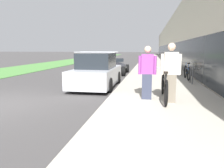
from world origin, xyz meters
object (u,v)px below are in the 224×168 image
object	(u,v)px
cruiser_bike_nearest	(187,72)
cruiser_bike_middle	(180,69)
tandem_bicycle	(164,87)
parked_sedan_curbside	(97,72)
bike_rack_hoop	(192,73)
cruiser_bike_farthest	(173,66)
person_rider	(171,73)
vintage_roadster_curbside	(114,67)
person_bystander	(147,73)

from	to	relation	value
cruiser_bike_nearest	cruiser_bike_middle	size ratio (longest dim) A/B	1.05
tandem_bicycle	parked_sedan_curbside	bearing A→B (deg)	137.23
cruiser_bike_middle	parked_sedan_curbside	bearing A→B (deg)	-132.87
bike_rack_hoop	cruiser_bike_nearest	size ratio (longest dim) A/B	0.46
cruiser_bike_nearest	cruiser_bike_farthest	distance (m)	4.48
person_rider	parked_sedan_curbside	bearing A→B (deg)	135.65
person_rider	vintage_roadster_curbside	size ratio (longest dim) A/B	0.46
tandem_bicycle	bike_rack_hoop	bearing A→B (deg)	68.00
person_bystander	parked_sedan_curbside	size ratio (longest dim) A/B	0.43
cruiser_bike_nearest	parked_sedan_curbside	bearing A→B (deg)	-151.28
tandem_bicycle	person_rider	xyz separation A→B (m)	(0.15, -0.30, 0.49)
person_rider	person_bystander	world-z (taller)	person_rider
cruiser_bike_farthest	parked_sedan_curbside	distance (m)	7.97
bike_rack_hoop	cruiser_bike_middle	world-z (taller)	bike_rack_hoop
cruiser_bike_nearest	parked_sedan_curbside	size ratio (longest dim) A/B	0.45
parked_sedan_curbside	vintage_roadster_curbside	distance (m)	5.33
vintage_roadster_curbside	tandem_bicycle	bearing A→B (deg)	-69.72
tandem_bicycle	person_bystander	distance (m)	0.72
person_bystander	vintage_roadster_curbside	bearing A→B (deg)	106.75
tandem_bicycle	cruiser_bike_nearest	distance (m)	5.26
cruiser_bike_nearest	vintage_roadster_curbside	bearing A→B (deg)	146.48
bike_rack_hoop	vintage_roadster_curbside	size ratio (longest dim) A/B	0.22
cruiser_bike_middle	vintage_roadster_curbside	size ratio (longest dim) A/B	0.45
person_bystander	cruiser_bike_farthest	bearing A→B (deg)	79.71
person_bystander	person_rider	bearing A→B (deg)	-24.33
person_rider	cruiser_bike_farthest	xyz separation A→B (m)	(1.02, 9.82, -0.53)
bike_rack_hoop	cruiser_bike_farthest	world-z (taller)	cruiser_bike_farthest
cruiser_bike_farthest	vintage_roadster_curbside	bearing A→B (deg)	-159.64
parked_sedan_curbside	person_rider	bearing A→B (deg)	-44.35
person_bystander	vintage_roadster_curbside	size ratio (longest dim) A/B	0.44
person_bystander	cruiser_bike_nearest	world-z (taller)	person_bystander
person_bystander	cruiser_bike_farthest	xyz separation A→B (m)	(1.72, 9.50, -0.49)
tandem_bicycle	cruiser_bike_nearest	xyz separation A→B (m)	(1.48, 5.05, -0.02)
cruiser_bike_nearest	cruiser_bike_middle	bearing A→B (deg)	92.88
person_bystander	cruiser_bike_nearest	xyz separation A→B (m)	(2.04, 5.03, -0.48)
person_rider	person_bystander	distance (m)	0.77
vintage_roadster_curbside	cruiser_bike_farthest	bearing A→B (deg)	20.36
person_bystander	bike_rack_hoop	distance (m)	4.14
parked_sedan_curbside	vintage_roadster_curbside	xyz separation A→B (m)	(-0.08, 5.33, -0.23)
person_rider	cruiser_bike_farthest	world-z (taller)	person_rider
cruiser_bike_middle	cruiser_bike_farthest	size ratio (longest dim) A/B	1.02
bike_rack_hoop	cruiser_bike_nearest	bearing A→B (deg)	89.16
cruiser_bike_middle	parked_sedan_curbside	world-z (taller)	parked_sedan_curbside
person_bystander	bike_rack_hoop	size ratio (longest dim) A/B	2.03
person_bystander	cruiser_bike_nearest	bearing A→B (deg)	67.93
person_rider	cruiser_bike_nearest	distance (m)	5.54
person_bystander	cruiser_bike_middle	size ratio (longest dim) A/B	0.99
bike_rack_hoop	person_rider	bearing A→B (deg)	-108.54
bike_rack_hoop	cruiser_bike_middle	bearing A→B (deg)	91.41
cruiser_bike_middle	cruiser_bike_farthest	xyz separation A→B (m)	(-0.20, 2.28, 0.02)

